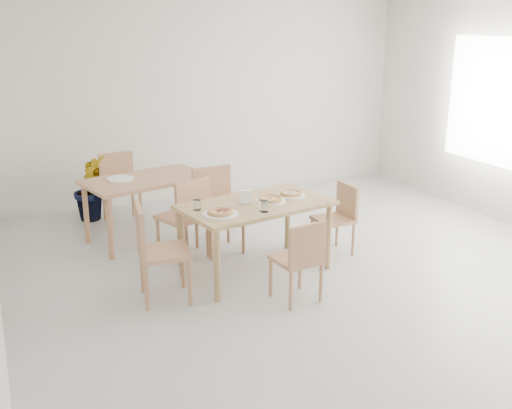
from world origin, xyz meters
name	(u,v)px	position (x,y,z in m)	size (l,w,h in m)	color
main_table	(256,211)	(-0.56, 0.61, 0.67)	(1.60, 1.09, 0.75)	tan
chair_south	(301,256)	(-0.47, -0.18, 0.46)	(0.43, 0.43, 0.79)	tan
chair_north	(216,203)	(-0.68, 1.41, 0.54)	(0.49, 0.49, 0.93)	tan
chair_west	(154,246)	(-1.66, 0.41, 0.53)	(0.52, 0.52, 0.92)	tan
chair_east	(339,214)	(0.51, 0.74, 0.45)	(0.39, 0.39, 0.78)	tan
plate_margherita	(270,201)	(-0.41, 0.58, 0.76)	(0.30, 0.30, 0.02)	white
plate_mushroom	(291,195)	(-0.13, 0.68, 0.76)	(0.29, 0.29, 0.02)	white
plate_pepperoni	(220,214)	(-1.02, 0.39, 0.76)	(0.33, 0.33, 0.02)	white
pizza_margherita	(270,199)	(-0.41, 0.58, 0.78)	(0.30, 0.30, 0.03)	#E1B96A
pizza_mushroom	(291,193)	(-0.13, 0.68, 0.78)	(0.26, 0.26, 0.03)	#E1B96A
pizza_pepperoni	(220,212)	(-1.02, 0.39, 0.78)	(0.32, 0.32, 0.03)	#E1B96A
tumbler_a	(264,206)	(-0.60, 0.32, 0.80)	(0.08, 0.08, 0.11)	white
tumbler_b	(197,205)	(-1.17, 0.64, 0.80)	(0.08, 0.08, 0.10)	white
napkin_holder	(246,198)	(-0.67, 0.61, 0.82)	(0.14, 0.09, 0.14)	silver
fork_a	(258,208)	(-0.61, 0.44, 0.75)	(0.01, 0.16, 0.01)	silver
fork_b	(321,200)	(0.08, 0.41, 0.75)	(0.02, 0.19, 0.01)	silver
second_table	(146,186)	(-1.32, 2.02, 0.66)	(1.53, 1.08, 0.75)	tan
chair_back_s	(187,213)	(-1.08, 1.24, 0.53)	(0.58, 0.58, 0.91)	tan
chair_back_n	(119,183)	(-1.47, 2.81, 0.51)	(0.45, 0.45, 0.88)	tan
plate_empty	(120,179)	(-1.60, 2.07, 0.76)	(0.31, 0.31, 0.02)	white
potted_plant	(92,188)	(-1.78, 3.01, 0.43)	(0.47, 0.38, 0.86)	#216F28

